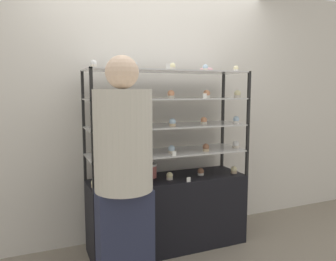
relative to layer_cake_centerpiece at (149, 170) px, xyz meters
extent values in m
plane|color=gray|center=(0.17, -0.08, -0.74)|extent=(20.00, 20.00, 0.00)
cube|color=silver|center=(0.17, 0.30, 0.56)|extent=(8.00, 0.05, 2.60)
cube|color=black|center=(0.17, -0.08, -0.41)|extent=(1.48, 0.47, 0.68)
cube|color=black|center=(-0.56, 0.14, 0.06)|extent=(0.02, 0.02, 0.25)
cube|color=black|center=(0.89, 0.14, 0.06)|extent=(0.02, 0.02, 0.25)
cube|color=black|center=(-0.56, -0.30, 0.06)|extent=(0.02, 0.02, 0.25)
cube|color=black|center=(0.89, -0.30, 0.06)|extent=(0.02, 0.02, 0.25)
cube|color=silver|center=(0.17, -0.08, 0.17)|extent=(1.48, 0.47, 0.01)
cube|color=black|center=(-0.56, 0.14, 0.30)|extent=(0.02, 0.02, 0.25)
cube|color=black|center=(0.89, 0.14, 0.30)|extent=(0.02, 0.02, 0.25)
cube|color=black|center=(-0.56, -0.30, 0.30)|extent=(0.02, 0.02, 0.25)
cube|color=black|center=(0.89, -0.30, 0.30)|extent=(0.02, 0.02, 0.25)
cube|color=silver|center=(0.17, -0.08, 0.42)|extent=(1.48, 0.47, 0.01)
cube|color=black|center=(-0.56, 0.14, 0.55)|extent=(0.02, 0.02, 0.25)
cube|color=black|center=(0.89, 0.14, 0.55)|extent=(0.02, 0.02, 0.25)
cube|color=black|center=(-0.56, -0.30, 0.55)|extent=(0.02, 0.02, 0.25)
cube|color=black|center=(0.89, -0.30, 0.55)|extent=(0.02, 0.02, 0.25)
cube|color=silver|center=(0.17, -0.08, 0.67)|extent=(1.48, 0.47, 0.01)
cube|color=black|center=(-0.56, 0.14, 0.80)|extent=(0.02, 0.02, 0.25)
cube|color=black|center=(0.89, 0.14, 0.80)|extent=(0.02, 0.02, 0.25)
cube|color=black|center=(-0.56, -0.30, 0.80)|extent=(0.02, 0.02, 0.25)
cube|color=black|center=(0.89, -0.30, 0.80)|extent=(0.02, 0.02, 0.25)
cube|color=silver|center=(0.17, -0.08, 0.92)|extent=(1.48, 0.47, 0.01)
cylinder|color=#C66660|center=(0.00, 0.00, -0.01)|extent=(0.15, 0.15, 0.11)
cylinder|color=white|center=(0.00, 0.00, 0.06)|extent=(0.16, 0.16, 0.02)
cube|color=beige|center=(-0.16, -0.11, 0.46)|extent=(0.20, 0.16, 0.06)
cube|color=white|center=(-0.16, -0.11, 0.49)|extent=(0.20, 0.17, 0.01)
cylinder|color=#CCB28C|center=(-0.53, -0.12, -0.06)|extent=(0.06, 0.06, 0.02)
sphere|color=#F4EAB2|center=(-0.53, -0.12, -0.03)|extent=(0.06, 0.06, 0.06)
cylinder|color=beige|center=(-0.18, -0.18, -0.06)|extent=(0.06, 0.06, 0.02)
sphere|color=silver|center=(-0.18, -0.18, -0.03)|extent=(0.06, 0.06, 0.06)
cylinder|color=beige|center=(0.15, -0.15, -0.06)|extent=(0.06, 0.06, 0.02)
sphere|color=#F4EAB2|center=(0.15, -0.15, -0.03)|extent=(0.06, 0.06, 0.06)
cylinder|color=white|center=(0.49, -0.12, -0.06)|extent=(0.06, 0.06, 0.02)
sphere|color=#8C5B42|center=(0.49, -0.12, -0.03)|extent=(0.06, 0.06, 0.06)
cylinder|color=#CCB28C|center=(0.83, -0.18, -0.06)|extent=(0.06, 0.06, 0.02)
sphere|color=#F4EAB2|center=(0.83, -0.18, -0.03)|extent=(0.06, 0.06, 0.06)
cube|color=white|center=(0.28, -0.29, -0.05)|extent=(0.04, 0.00, 0.04)
cylinder|color=#CCB28C|center=(-0.51, -0.15, 0.19)|extent=(0.06, 0.06, 0.02)
sphere|color=#F4EAB2|center=(-0.51, -0.15, 0.22)|extent=(0.06, 0.06, 0.06)
cylinder|color=beige|center=(-0.16, -0.17, 0.19)|extent=(0.06, 0.06, 0.02)
sphere|color=white|center=(-0.16, -0.17, 0.22)|extent=(0.06, 0.06, 0.06)
cylinder|color=beige|center=(0.16, -0.16, 0.19)|extent=(0.06, 0.06, 0.02)
sphere|color=silver|center=(0.16, -0.16, 0.22)|extent=(0.06, 0.06, 0.06)
cylinder|color=#CCB28C|center=(0.50, -0.20, 0.19)|extent=(0.06, 0.06, 0.02)
sphere|color=#8C5B42|center=(0.50, -0.20, 0.22)|extent=(0.06, 0.06, 0.06)
cylinder|color=beige|center=(0.86, -0.16, 0.19)|extent=(0.06, 0.06, 0.02)
sphere|color=white|center=(0.86, -0.16, 0.22)|extent=(0.06, 0.06, 0.06)
cube|color=white|center=(0.14, -0.29, 0.20)|extent=(0.04, 0.00, 0.04)
cylinder|color=#CCB28C|center=(-0.51, -0.18, 0.44)|extent=(0.06, 0.06, 0.02)
sphere|color=white|center=(-0.51, -0.18, 0.47)|extent=(0.06, 0.06, 0.06)
cylinder|color=#CCB28C|center=(0.17, -0.18, 0.44)|extent=(0.06, 0.06, 0.02)
sphere|color=silver|center=(0.17, -0.18, 0.47)|extent=(0.06, 0.06, 0.06)
cylinder|color=beige|center=(0.50, -0.15, 0.44)|extent=(0.06, 0.06, 0.02)
sphere|color=#E5996B|center=(0.50, -0.15, 0.47)|extent=(0.06, 0.06, 0.06)
cylinder|color=white|center=(0.84, -0.18, 0.44)|extent=(0.06, 0.06, 0.02)
sphere|color=silver|center=(0.84, -0.18, 0.47)|extent=(0.06, 0.06, 0.06)
cube|color=white|center=(-0.31, -0.29, 0.45)|extent=(0.04, 0.00, 0.04)
cylinder|color=#CCB28C|center=(-0.52, -0.20, 0.69)|extent=(0.06, 0.06, 0.03)
sphere|color=white|center=(-0.52, -0.20, 0.72)|extent=(0.06, 0.06, 0.06)
cylinder|color=#CCB28C|center=(-0.17, -0.19, 0.69)|extent=(0.06, 0.06, 0.03)
sphere|color=#E5996B|center=(-0.17, -0.19, 0.72)|extent=(0.06, 0.06, 0.06)
cylinder|color=beige|center=(0.16, -0.17, 0.69)|extent=(0.06, 0.06, 0.03)
sphere|color=#E5996B|center=(0.16, -0.17, 0.72)|extent=(0.06, 0.06, 0.06)
cylinder|color=white|center=(0.51, -0.18, 0.69)|extent=(0.06, 0.06, 0.03)
sphere|color=#E5996B|center=(0.51, -0.18, 0.72)|extent=(0.06, 0.06, 0.06)
cylinder|color=beige|center=(0.85, -0.18, 0.69)|extent=(0.06, 0.06, 0.03)
sphere|color=#F4EAB2|center=(0.85, -0.18, 0.72)|extent=(0.06, 0.06, 0.06)
cube|color=white|center=(0.43, -0.29, 0.70)|extent=(0.04, 0.00, 0.04)
cylinder|color=beige|center=(-0.52, -0.19, 0.94)|extent=(0.05, 0.05, 0.02)
sphere|color=white|center=(-0.52, -0.19, 0.96)|extent=(0.05, 0.05, 0.05)
cylinder|color=beige|center=(-0.18, -0.16, 0.94)|extent=(0.05, 0.05, 0.02)
sphere|color=silver|center=(-0.18, -0.16, 0.96)|extent=(0.05, 0.05, 0.05)
cylinder|color=beige|center=(0.17, -0.17, 0.94)|extent=(0.05, 0.05, 0.02)
sphere|color=#F4EAB2|center=(0.17, -0.17, 0.96)|extent=(0.05, 0.05, 0.05)
cylinder|color=beige|center=(0.51, -0.14, 0.94)|extent=(0.05, 0.05, 0.02)
sphere|color=silver|center=(0.51, -0.14, 0.96)|extent=(0.05, 0.05, 0.05)
cylinder|color=white|center=(0.86, -0.13, 0.94)|extent=(0.05, 0.05, 0.02)
sphere|color=#F4EAB2|center=(0.86, -0.13, 0.96)|extent=(0.05, 0.05, 0.05)
cube|color=white|center=(0.08, -0.29, 0.95)|extent=(0.04, 0.00, 0.04)
torus|color=#EFB2BC|center=(0.57, -0.06, 0.94)|extent=(0.12, 0.12, 0.04)
cube|color=#282D47|center=(-0.42, -0.68, -0.34)|extent=(0.38, 0.21, 0.80)
cylinder|color=beige|center=(-0.42, -0.68, 0.40)|extent=(0.40, 0.40, 0.70)
sphere|color=beige|center=(-0.42, -0.68, 0.87)|extent=(0.23, 0.23, 0.23)
camera|label=1|loc=(-1.00, -2.84, 0.74)|focal=35.00mm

